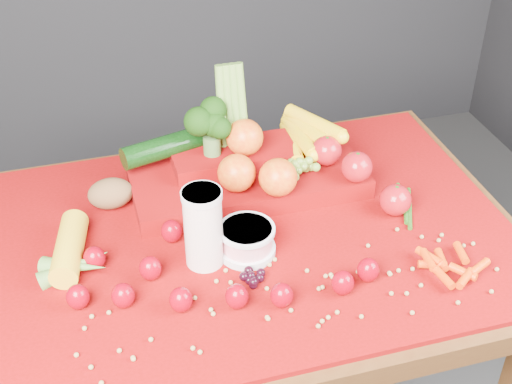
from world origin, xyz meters
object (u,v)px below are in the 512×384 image
object	(u,v)px
yogurt_bowl	(247,240)
produce_mound	(255,165)
milk_glass	(203,225)
table	(259,269)

from	to	relation	value
yogurt_bowl	produce_mound	bearing A→B (deg)	69.69
milk_glass	produce_mound	bearing A→B (deg)	52.41
milk_glass	produce_mound	size ratio (longest dim) A/B	0.29
milk_glass	table	bearing A→B (deg)	25.25
yogurt_bowl	produce_mound	world-z (taller)	produce_mound
table	milk_glass	distance (m)	0.24
table	milk_glass	size ratio (longest dim) A/B	6.47
produce_mound	table	bearing A→B (deg)	-103.60
milk_glass	yogurt_bowl	world-z (taller)	milk_glass
produce_mound	yogurt_bowl	bearing A→B (deg)	-110.31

